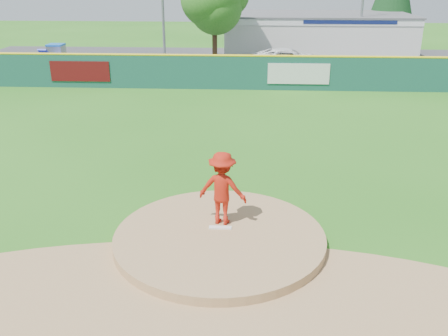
# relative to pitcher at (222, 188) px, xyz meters

# --- Properties ---
(ground) EXTENTS (120.00, 120.00, 0.00)m
(ground) POSITION_rel_pitcher_xyz_m (-0.03, -0.65, -1.26)
(ground) COLOR #286B19
(ground) RESTS_ON ground
(pitchers_mound) EXTENTS (5.50, 5.50, 0.50)m
(pitchers_mound) POSITION_rel_pitcher_xyz_m (-0.03, -0.65, -1.26)
(pitchers_mound) COLOR #9E774C
(pitchers_mound) RESTS_ON ground
(pitching_rubber) EXTENTS (0.60, 0.15, 0.04)m
(pitching_rubber) POSITION_rel_pitcher_xyz_m (-0.03, -0.35, -0.99)
(pitching_rubber) COLOR white
(pitching_rubber) RESTS_ON pitchers_mound
(infield_dirt_arc) EXTENTS (15.40, 15.40, 0.01)m
(infield_dirt_arc) POSITION_rel_pitcher_xyz_m (-0.03, -3.65, -1.25)
(infield_dirt_arc) COLOR #9E774C
(infield_dirt_arc) RESTS_ON ground
(parking_lot) EXTENTS (44.00, 16.00, 0.02)m
(parking_lot) POSITION_rel_pitcher_xyz_m (-0.03, 26.35, -1.25)
(parking_lot) COLOR #38383A
(parking_lot) RESTS_ON ground
(pitcher) EXTENTS (1.44, 1.02, 2.02)m
(pitcher) POSITION_rel_pitcher_xyz_m (0.00, 0.00, 0.00)
(pitcher) COLOR #AC1C0E
(pitcher) RESTS_ON pitchers_mound
(van) EXTENTS (5.41, 2.73, 1.47)m
(van) POSITION_rel_pitcher_xyz_m (3.23, 24.00, -0.50)
(van) COLOR white
(van) RESTS_ON parking_lot
(pool_building_grp) EXTENTS (15.20, 8.20, 3.31)m
(pool_building_grp) POSITION_rel_pitcher_xyz_m (5.97, 31.34, 0.41)
(pool_building_grp) COLOR silver
(pool_building_grp) RESTS_ON ground
(fence_banners) EXTENTS (16.62, 0.04, 1.20)m
(fence_banners) POSITION_rel_pitcher_xyz_m (-3.10, 17.27, -0.26)
(fence_banners) COLOR #520B0D
(fence_banners) RESTS_ON ground
(playground_slide) EXTENTS (1.11, 3.13, 1.72)m
(playground_slide) POSITION_rel_pitcher_xyz_m (-13.43, 23.58, -0.38)
(playground_slide) COLOR blue
(playground_slide) RESTS_ON ground
(outfield_fence) EXTENTS (40.00, 0.14, 2.07)m
(outfield_fence) POSITION_rel_pitcher_xyz_m (-0.03, 17.35, -0.17)
(outfield_fence) COLOR #16493D
(outfield_fence) RESTS_ON ground
(deciduous_tree) EXTENTS (5.60, 5.60, 7.36)m
(deciduous_tree) POSITION_rel_pitcher_xyz_m (-2.03, 24.35, 3.30)
(deciduous_tree) COLOR #382314
(deciduous_tree) RESTS_ON ground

